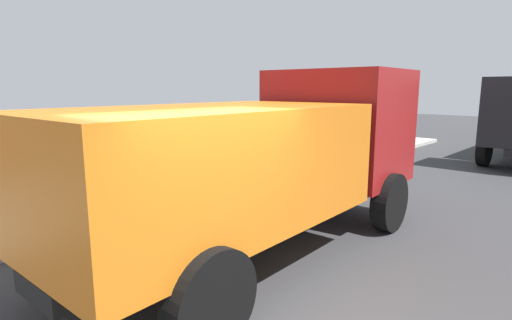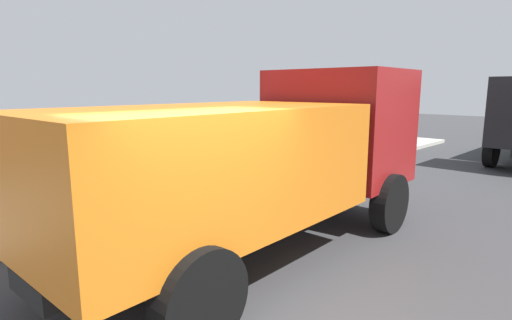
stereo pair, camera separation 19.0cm
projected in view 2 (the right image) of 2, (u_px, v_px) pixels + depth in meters
name	position (u px, v px, depth m)	size (l,w,h in m)	color
sidewalk_curb	(29.00, 208.00, 8.80)	(36.00, 5.00, 0.15)	#BCB7AD
fire_hydrant	(75.00, 192.00, 8.16)	(0.26, 0.58, 0.79)	#2D8438
loose_tire	(83.00, 185.00, 7.98)	(1.19, 1.19, 0.26)	black
dump_truck_orange	(265.00, 153.00, 6.54)	(7.10, 3.05, 3.00)	orange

